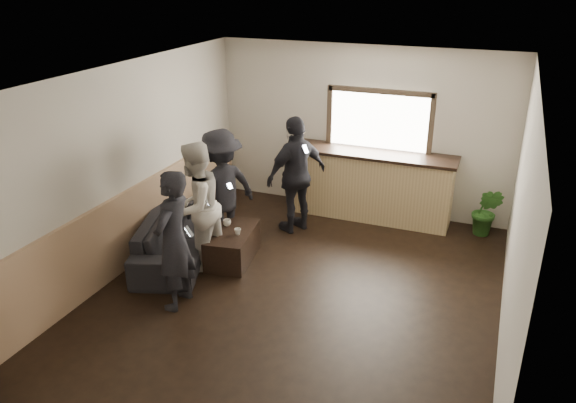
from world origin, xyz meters
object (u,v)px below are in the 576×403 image
at_px(cup_a, 227,223).
at_px(person_d, 297,175).
at_px(coffee_table, 233,245).
at_px(potted_plant, 487,212).
at_px(person_b, 196,207).
at_px(person_c, 221,189).
at_px(sofa, 177,235).
at_px(cup_b, 238,232).
at_px(person_a, 174,241).
at_px(bar_counter, 372,181).

height_order(cup_a, person_d, person_d).
height_order(coffee_table, potted_plant, potted_plant).
relative_size(person_b, person_c, 1.01).
distance_m(sofa, cup_b, 0.95).
bearing_deg(person_c, coffee_table, 71.02).
bearing_deg(person_a, sofa, -150.07).
xyz_separation_m(sofa, cup_a, (0.66, 0.31, 0.17)).
distance_m(person_a, person_b, 0.99).
height_order(cup_b, potted_plant, potted_plant).
xyz_separation_m(person_b, person_d, (0.85, 1.63, 0.02)).
bearing_deg(potted_plant, person_a, -134.73).
height_order(person_b, person_c, person_b).
bearing_deg(potted_plant, cup_a, -149.81).
distance_m(bar_counter, cup_b, 2.66).
relative_size(bar_counter, person_d, 1.45).
bearing_deg(sofa, person_c, -57.20).
relative_size(sofa, coffee_table, 2.17).
xyz_separation_m(cup_a, person_d, (0.65, 1.14, 0.44)).
distance_m(person_a, person_c, 1.71).
bearing_deg(coffee_table, person_b, -135.22).
distance_m(cup_b, person_c, 0.78).
bearing_deg(coffee_table, cup_a, 138.13).
height_order(cup_b, person_a, person_a).
bearing_deg(sofa, coffee_table, -96.20).
bearing_deg(person_d, person_c, -12.03).
bearing_deg(potted_plant, person_d, -162.64).
relative_size(potted_plant, person_b, 0.45).
bearing_deg(person_a, person_c, -173.47).
xyz_separation_m(coffee_table, cup_a, (-0.15, 0.13, 0.27)).
xyz_separation_m(bar_counter, cup_b, (-1.36, -2.28, -0.15)).
distance_m(potted_plant, person_d, 3.02).
bearing_deg(cup_b, cup_a, 143.47).
height_order(person_a, person_d, person_d).
distance_m(coffee_table, potted_plant, 3.98).
relative_size(bar_counter, cup_a, 22.66).
height_order(bar_counter, coffee_table, bar_counter).
bearing_deg(bar_counter, sofa, -133.83).
bearing_deg(cup_b, sofa, -173.26).
xyz_separation_m(cup_a, cup_b, (0.27, -0.20, -0.00)).
bearing_deg(person_c, person_b, 28.40).
xyz_separation_m(bar_counter, person_a, (-1.59, -3.52, 0.25)).
bearing_deg(potted_plant, person_b, -145.73).
distance_m(cup_a, potted_plant, 4.03).
distance_m(cup_a, person_d, 1.38).
bearing_deg(bar_counter, person_c, -135.31).
distance_m(cup_b, person_a, 1.32).
relative_size(sofa, cup_b, 22.71).
height_order(bar_counter, potted_plant, bar_counter).
xyz_separation_m(bar_counter, coffee_table, (-1.48, -2.21, -0.42)).
distance_m(person_a, person_d, 2.65).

